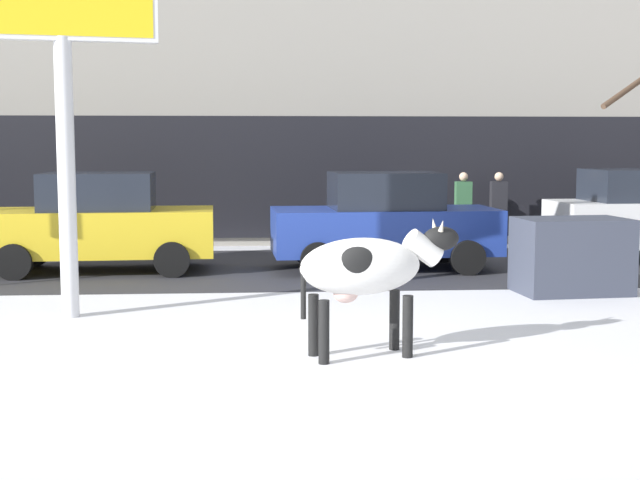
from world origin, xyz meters
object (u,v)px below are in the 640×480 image
Objects in this scene: pedestrian_far_left at (463,210)px; pedestrian_by_cars at (498,210)px; car_yellow_sedan at (99,223)px; car_blue_sedan at (384,222)px; cow_holstein at (366,268)px; car_white_hatchback at (638,215)px; dumpster at (572,256)px; pedestrian_near_billboard at (602,209)px.

pedestrian_by_cars is at bearing 0.00° from pedestrian_far_left.
car_yellow_sedan is 2.47× the size of pedestrian_far_left.
car_yellow_sedan is at bearing 178.83° from car_blue_sedan.
cow_holstein is 10.06m from car_white_hatchback.
car_blue_sedan is at bearing -170.68° from car_white_hatchback.
car_yellow_sedan reaches higher than dumpster.
dumpster is (-2.71, -3.70, -0.33)m from car_white_hatchback.
pedestrian_by_cars is at bearing 46.17° from car_blue_sedan.
pedestrian_by_cars is 0.81m from pedestrian_far_left.
cow_holstein is at bearing -113.09° from pedestrian_by_cars.
car_white_hatchback reaches higher than car_yellow_sedan.
car_yellow_sedan is 8.18m from pedestrian_far_left.
car_blue_sedan is 4.43m from pedestrian_by_cars.
pedestrian_far_left is at bearing 142.74° from car_white_hatchback.
pedestrian_far_left is at bearing 180.00° from pedestrian_by_cars.
dumpster is (0.34, -6.03, -0.28)m from pedestrian_far_left.
pedestrian_near_billboard is at bearing 15.94° from car_yellow_sedan.
car_yellow_sedan is 8.45m from dumpster.
pedestrian_by_cars is 6.05m from dumpster.
dumpster is at bearing -94.46° from pedestrian_by_cars.
dumpster is (7.92, -2.94, -0.31)m from car_yellow_sedan.
car_white_hatchback reaches higher than car_blue_sedan.
cow_holstein is 0.45× the size of car_yellow_sedan.
car_blue_sedan is at bearing -149.78° from pedestrian_near_billboard.
dumpster is at bearing -20.39° from car_yellow_sedan.
pedestrian_far_left is 1.02× the size of dumpster.
car_yellow_sedan is 10.66m from car_white_hatchback.
car_blue_sedan reaches higher than pedestrian_far_left.
pedestrian_by_cars and pedestrian_far_left have the same top height.
dumpster is at bearing -126.21° from car_white_hatchback.
pedestrian_far_left is (3.45, 10.00, -0.12)m from cow_holstein.
car_blue_sedan is at bearing 132.50° from dumpster.
car_white_hatchback is 4.60m from dumpster.
car_white_hatchback is at bearing -46.02° from pedestrian_by_cars.
pedestrian_near_billboard is 2.42m from pedestrian_by_cars.
dumpster is (-2.89, -6.03, -0.28)m from pedestrian_near_billboard.
cow_holstein is at bearing -99.97° from car_blue_sedan.
pedestrian_by_cars is 1.00× the size of pedestrian_far_left.
pedestrian_far_left is at bearing 70.96° from cow_holstein.
dumpster is at bearing 46.30° from cow_holstein.
pedestrian_near_billboard is at bearing 30.22° from car_blue_sedan.
pedestrian_by_cars is (4.26, 10.00, -0.12)m from cow_holstein.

